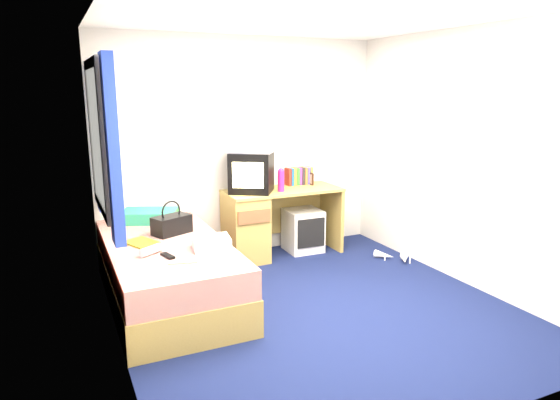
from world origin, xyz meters
name	(u,v)px	position (x,y,z in m)	size (l,w,h in m)	color
ground	(314,308)	(0.00, 0.00, 0.00)	(3.40, 3.40, 0.00)	#0C1438
room_shell	(317,139)	(0.00, 0.00, 1.45)	(3.40, 3.40, 3.40)	white
bed	(168,271)	(-1.10, 0.70, 0.27)	(1.01, 2.00, 0.54)	tan
pillow	(150,216)	(-1.10, 1.45, 0.60)	(0.53, 0.34, 0.12)	teal
desk	(260,222)	(0.09, 1.44, 0.41)	(1.30, 0.55, 0.75)	tan
storage_cube	(303,230)	(0.62, 1.43, 0.24)	(0.39, 0.39, 0.49)	white
crt_tv	(251,172)	(0.00, 1.44, 0.97)	(0.58, 0.57, 0.43)	black
vcr	(251,148)	(0.00, 1.44, 1.23)	(0.47, 0.33, 0.09)	#BBBBBD
book_row	(299,176)	(0.65, 1.60, 0.85)	(0.31, 0.13, 0.20)	maroon
picture_frame	(311,179)	(0.78, 1.53, 0.82)	(0.02, 0.12, 0.14)	black
pink_water_bottle	(281,181)	(0.30, 1.32, 0.86)	(0.07, 0.07, 0.23)	#DD1F78
aerosol_can	(266,182)	(0.19, 1.48, 0.83)	(0.05, 0.05, 0.17)	white
handbag	(172,224)	(-0.99, 0.93, 0.63)	(0.39, 0.31, 0.31)	black
towel	(211,243)	(-0.79, 0.35, 0.59)	(0.30, 0.25, 0.10)	silver
magazine	(141,242)	(-1.30, 0.75, 0.55)	(0.21, 0.28, 0.01)	yellow
water_bottle	(151,250)	(-1.28, 0.42, 0.58)	(0.07, 0.07, 0.20)	silver
colour_swatch_fan	(183,262)	(-1.10, 0.11, 0.55)	(0.22, 0.06, 0.01)	gold
remote_control	(168,256)	(-1.17, 0.30, 0.55)	(0.05, 0.16, 0.02)	black
window_assembly	(102,141)	(-1.55, 0.90, 1.42)	(0.11, 1.42, 1.40)	silver
white_heels	(394,257)	(1.37, 0.69, 0.04)	(0.32, 0.43, 0.09)	white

